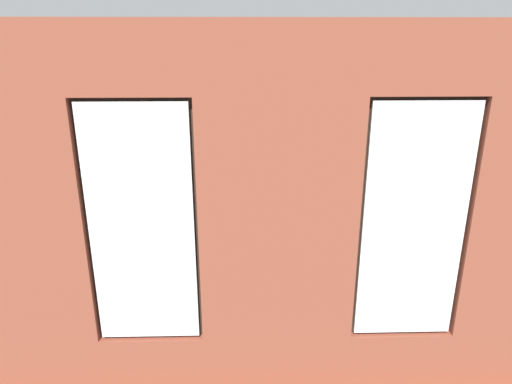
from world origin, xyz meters
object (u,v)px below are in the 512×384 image
(potted_plant_beside_window_right, at_px, (79,287))
(potted_plant_between_couches, at_px, (416,286))
(cup_ceramic, at_px, (243,223))
(potted_plant_corner_near_left, at_px, (417,156))
(remote_black, at_px, (263,218))
(media_console, at_px, (46,250))
(coffee_table, at_px, (235,226))
(candle_jar, at_px, (223,216))
(couch_left, at_px, (475,261))
(potted_plant_by_left_couch, at_px, (405,213))
(couch_by_window, at_px, (278,312))
(papasan_chair, at_px, (237,195))
(remote_gray, at_px, (204,226))
(tv_flatscreen, at_px, (39,209))
(potted_plant_foreground_right, at_px, (108,184))
(potted_plant_near_tv, at_px, (50,253))

(potted_plant_beside_window_right, xyz_separation_m, potted_plant_between_couches, (-3.28, -0.15, -0.13))
(cup_ceramic, bearing_deg, potted_plant_corner_near_left, -149.82)
(potted_plant_corner_near_left, bearing_deg, remote_black, 28.52)
(media_console, bearing_deg, potted_plant_between_couches, 160.15)
(coffee_table, relative_size, candle_jar, 11.48)
(coffee_table, distance_m, potted_plant_between_couches, 2.69)
(couch_left, distance_m, potted_plant_between_couches, 1.48)
(couch_left, relative_size, potted_plant_between_couches, 1.62)
(potted_plant_by_left_couch, bearing_deg, coffee_table, 8.93)
(potted_plant_by_left_couch, bearing_deg, couch_by_window, 49.04)
(cup_ceramic, relative_size, papasan_chair, 0.08)
(coffee_table, height_order, potted_plant_corner_near_left, potted_plant_corner_near_left)
(remote_gray, relative_size, remote_black, 1.00)
(tv_flatscreen, bearing_deg, remote_gray, -173.07)
(coffee_table, bearing_deg, papasan_chair, -90.34)
(coffee_table, height_order, candle_jar, candle_jar)
(cup_ceramic, distance_m, potted_plant_foreground_right, 2.88)
(papasan_chair, xyz_separation_m, potted_plant_foreground_right, (2.22, -0.41, 0.07))
(couch_left, distance_m, media_console, 5.49)
(remote_black, bearing_deg, couch_left, -76.38)
(potted_plant_corner_near_left, bearing_deg, cup_ceramic, 30.18)
(candle_jar, height_order, potted_plant_near_tv, potted_plant_near_tv)
(remote_black, relative_size, potted_plant_foreground_right, 0.20)
(couch_left, height_order, coffee_table, couch_left)
(remote_black, bearing_deg, potted_plant_corner_near_left, -23.79)
(couch_left, distance_m, remote_gray, 3.49)
(coffee_table, bearing_deg, potted_plant_by_left_couch, -171.07)
(remote_black, xyz_separation_m, potted_plant_corner_near_left, (-2.71, -1.47, 0.51))
(tv_flatscreen, distance_m, potted_plant_by_left_couch, 5.13)
(couch_by_window, height_order, couch_left, same)
(remote_gray, distance_m, media_console, 2.11)
(couch_by_window, bearing_deg, candle_jar, -73.38)
(remote_black, height_order, potted_plant_foreground_right, potted_plant_foreground_right)
(potted_plant_corner_near_left, bearing_deg, candle_jar, 24.78)
(remote_gray, relative_size, tv_flatscreen, 0.18)
(cup_ceramic, relative_size, potted_plant_beside_window_right, 0.07)
(candle_jar, distance_m, remote_black, 0.58)
(potted_plant_between_couches, height_order, potted_plant_near_tv, potted_plant_near_tv)
(coffee_table, relative_size, potted_plant_beside_window_right, 1.09)
(couch_by_window, bearing_deg, tv_flatscreen, -28.87)
(potted_plant_near_tv, distance_m, potted_plant_corner_near_left, 5.92)
(couch_left, distance_m, potted_plant_beside_window_right, 4.54)
(papasan_chair, xyz_separation_m, potted_plant_beside_window_right, (1.45, 3.27, 0.24))
(potted_plant_near_tv, bearing_deg, potted_plant_by_left_couch, -157.92)
(coffee_table, xyz_separation_m, media_console, (2.51, 0.38, -0.15))
(potted_plant_foreground_right, bearing_deg, papasan_chair, 169.62)
(cup_ceramic, distance_m, remote_black, 0.39)
(potted_plant_corner_near_left, bearing_deg, potted_plant_near_tv, 31.02)
(potted_plant_corner_near_left, bearing_deg, potted_plant_beside_window_right, 39.30)
(candle_jar, relative_size, potted_plant_corner_near_left, 0.09)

